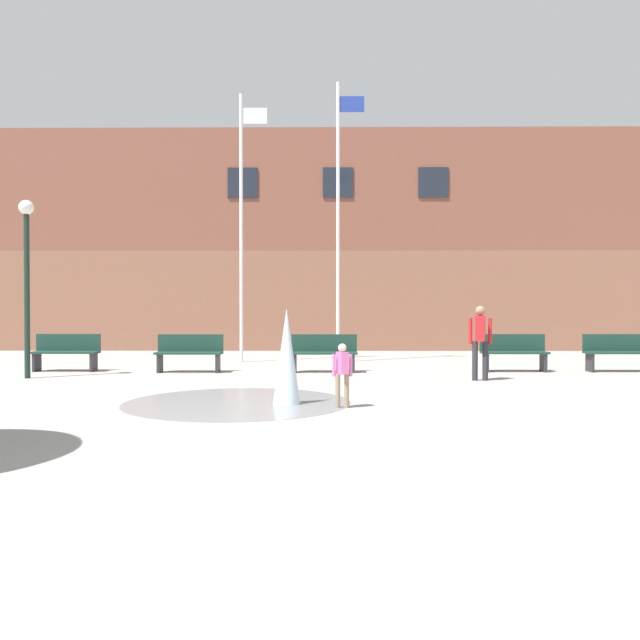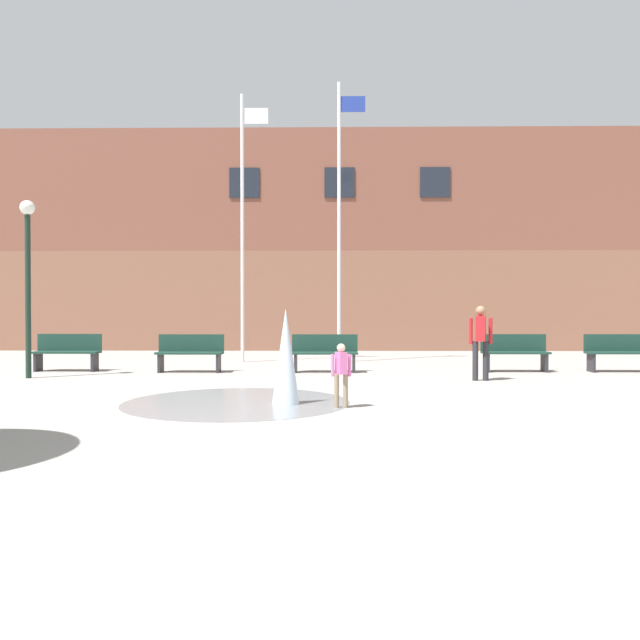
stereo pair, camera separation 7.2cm
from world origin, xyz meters
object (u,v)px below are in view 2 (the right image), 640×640
Objects in this scene: park_bench_center at (190,352)px; park_bench_near_trashcan at (515,352)px; park_bench_left_of_flagpoles at (67,352)px; child_in_fountain at (341,370)px; flagpole_left at (243,220)px; adult_near_bench at (481,337)px; lamp_post_left_lane at (28,262)px; park_bench_under_right_flagpole at (325,352)px; flagpole_right at (340,214)px; park_bench_far_right at (619,352)px.

park_bench_near_trashcan is (7.90, 0.23, 0.00)m from park_bench_center.
park_bench_left_of_flagpoles is 10.99m from park_bench_near_trashcan.
flagpole_left is at bearing -4.60° from child_in_fountain.
park_bench_left_of_flagpoles is at bearing -145.80° from flagpole_left.
lamp_post_left_lane reaches higher than adult_near_bench.
park_bench_center is 1.00× the size of park_bench_near_trashcan.
adult_near_bench is 4.84m from child_in_fountain.
park_bench_under_right_flagpole is at bearing 12.37° from lamp_post_left_lane.
park_bench_near_trashcan is 0.21× the size of flagpole_left.
flagpole_right is at bearing 38.56° from park_bench_center.
child_in_fountain is (-4.35, -5.72, 0.10)m from park_bench_near_trashcan.
park_bench_center and park_bench_under_right_flagpole have the same top height.
lamp_post_left_lane is at bearing -96.28° from park_bench_left_of_flagpoles.
park_bench_left_of_flagpoles is 1.00× the size of park_bench_near_trashcan.
park_bench_center and park_bench_near_trashcan have the same top height.
park_bench_under_right_flagpole is at bearing -1.74° from park_bench_left_of_flagpoles.
park_bench_near_trashcan is at bearing -16.98° from adult_near_bench.
flagpole_left is at bearing 164.20° from park_bench_far_right.
park_bench_center is 0.20× the size of flagpole_right.
child_in_fountain is 0.12× the size of flagpole_right.
park_bench_left_of_flagpoles is 6.02m from flagpole_left.
lamp_post_left_lane reaches higher than park_bench_far_right.
park_bench_under_right_flagpole is 0.20× the size of flagpole_right.
park_bench_near_trashcan is at bearing 8.27° from lamp_post_left_lane.
lamp_post_left_lane is at bearing -156.87° from park_bench_center.
park_bench_left_of_flagpoles is 1.62× the size of child_in_fountain.
park_bench_center is 10.43m from park_bench_far_right.
park_bench_center and park_bench_far_right have the same top height.
flagpole_left is 0.96× the size of flagpole_right.
flagpole_left is 1.97× the size of lamp_post_left_lane.
flagpole_right is at bearing 0.00° from flagpole_left.
park_bench_far_right is (2.53, 0.01, 0.00)m from park_bench_near_trashcan.
park_bench_under_right_flagpole is (3.26, 0.04, 0.00)m from park_bench_center.
flagpole_right reaches higher than park_bench_left_of_flagpoles.
child_in_fountain is at bearing -31.00° from lamp_post_left_lane.
lamp_post_left_lane is at bearing -133.85° from flagpole_left.
flagpole_left is at bearing 46.15° from lamp_post_left_lane.
park_bench_near_trashcan is 2.53m from park_bench_far_right.
park_bench_center is at bearing -4.24° from park_bench_left_of_flagpoles.
flagpole_right is at bearing -22.99° from child_in_fountain.
park_bench_far_right is at bearing 1.30° from park_bench_center.
child_in_fountain is (-6.88, -5.73, 0.10)m from park_bench_far_right.
flagpole_right is 2.05× the size of lamp_post_left_lane.
park_bench_under_right_flagpole is at bearing -50.76° from flagpole_left.
lamp_post_left_lane is (-6.95, -4.33, -1.71)m from flagpole_right.
park_bench_center is 1.00× the size of park_bench_under_right_flagpole.
park_bench_left_of_flagpoles is at bearing 179.99° from park_bench_near_trashcan.
park_bench_under_right_flagpole is at bearing -178.40° from park_bench_far_right.
child_in_fountain is (-3.04, -3.75, -0.35)m from adult_near_bench.
lamp_post_left_lane is (-9.86, 0.35, 1.62)m from adult_near_bench.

